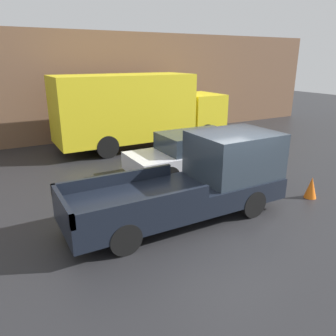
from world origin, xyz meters
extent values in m
plane|color=#232326|center=(0.00, 0.00, 0.00)|extent=(60.00, 60.00, 0.00)
cube|color=brown|center=(0.00, 10.28, 2.63)|extent=(28.00, 0.15, 5.25)
cube|color=black|center=(-1.42, 0.45, 0.61)|extent=(5.77, 1.91, 0.56)
cube|color=#28333D|center=(0.37, 0.45, 1.49)|extent=(2.19, 1.79, 1.21)
cube|color=black|center=(-2.72, 1.35, 1.04)|extent=(3.17, 0.10, 0.31)
cube|color=black|center=(-2.72, -0.45, 1.04)|extent=(3.17, 0.10, 0.31)
cube|color=black|center=(-4.26, 0.45, 1.04)|extent=(0.10, 1.91, 0.31)
cylinder|color=black|center=(0.37, 1.29, 0.36)|extent=(0.73, 0.26, 0.73)
cylinder|color=black|center=(0.37, -0.39, 0.36)|extent=(0.73, 0.26, 0.73)
cylinder|color=black|center=(-3.21, 1.29, 0.36)|extent=(0.73, 0.26, 0.73)
cylinder|color=black|center=(-3.21, -0.39, 0.36)|extent=(0.73, 0.26, 0.73)
cube|color=silver|center=(0.86, 3.22, 0.61)|extent=(4.70, 1.85, 0.59)
cube|color=#28333D|center=(1.01, 3.22, 1.21)|extent=(2.58, 1.63, 0.60)
cylinder|color=black|center=(2.32, 4.04, 0.38)|extent=(0.75, 0.22, 0.75)
cylinder|color=black|center=(2.32, 2.39, 0.38)|extent=(0.75, 0.22, 0.75)
cylinder|color=black|center=(-0.59, 4.04, 0.38)|extent=(0.75, 0.22, 0.75)
cylinder|color=black|center=(-0.59, 2.39, 0.38)|extent=(0.75, 0.22, 0.75)
cube|color=gold|center=(4.21, 7.71, 1.37)|extent=(1.77, 2.34, 1.83)
cube|color=gold|center=(0.10, 7.71, 1.88)|extent=(6.12, 2.46, 2.85)
cylinder|color=black|center=(3.88, 8.81, 0.48)|extent=(0.95, 0.30, 0.95)
cylinder|color=black|center=(3.88, 6.61, 0.48)|extent=(0.95, 0.30, 0.95)
cylinder|color=black|center=(-1.15, 8.81, 0.48)|extent=(0.95, 0.30, 0.95)
cylinder|color=black|center=(-1.15, 6.61, 0.48)|extent=(0.95, 0.30, 0.95)
cone|color=orange|center=(2.76, -0.33, 0.32)|extent=(0.36, 0.36, 0.64)
camera|label=1|loc=(-5.37, -6.14, 3.97)|focal=35.00mm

